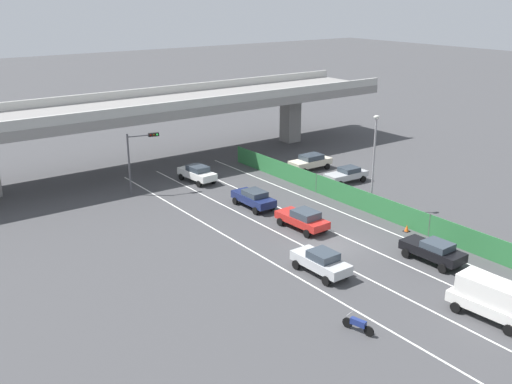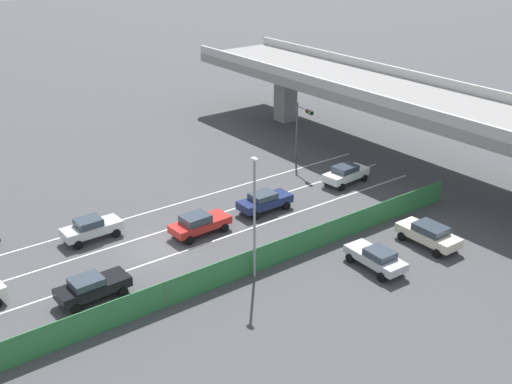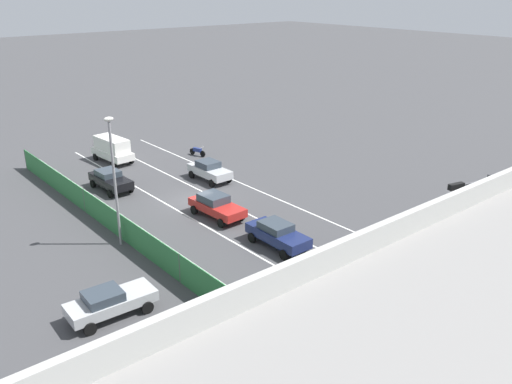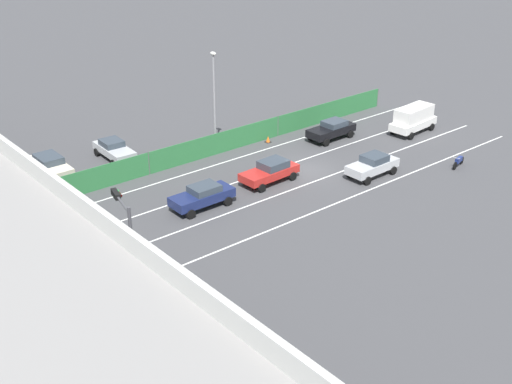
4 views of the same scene
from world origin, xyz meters
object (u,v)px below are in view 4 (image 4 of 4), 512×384
car_sedan_black (332,129)px  car_sedan_navy (203,195)px  traffic_light (126,230)px  traffic_cone (268,139)px  motorcycle (459,161)px  car_sedan_red (270,171)px  car_van_white (414,118)px  parked_wagon_silver (114,149)px  street_lamp (214,94)px  car_hatchback_white (79,239)px  parked_sedan_cream (50,165)px  car_sedan_silver (373,165)px

car_sedan_black → car_sedan_navy: bearing=102.7°
car_sedan_navy → traffic_light: traffic_light is taller
traffic_cone → motorcycle: bearing=-149.4°
car_sedan_red → car_van_white: car_van_white is taller
car_van_white → parked_wagon_silver: car_van_white is taller
parked_wagon_silver → street_lamp: size_ratio=0.54×
car_hatchback_white → parked_sedan_cream: size_ratio=0.98×
car_sedan_navy → car_sedan_red: 6.24m
car_sedan_navy → traffic_light: bearing=124.3°
motorcycle → traffic_cone: bearing=30.6°
car_sedan_red → parked_wagon_silver: 13.05m
car_sedan_navy → car_sedan_red: car_sedan_red is taller
motorcycle → traffic_light: 28.61m
car_van_white → parked_sedan_cream: 30.54m
car_sedan_navy → parked_sedan_cream: (11.48, 5.74, 0.03)m
car_sedan_navy → car_sedan_red: (0.24, -6.23, 0.00)m
car_sedan_navy → traffic_light: 11.46m
parked_wagon_silver → parked_sedan_cream: 5.33m
traffic_cone → parked_wagon_silver: bearing=66.9°
motorcycle → street_lamp: size_ratio=0.23×
car_van_white → traffic_light: size_ratio=0.84×
parked_sedan_cream → car_sedan_silver: bearing=-129.4°
parked_wagon_silver → motorcycle: bearing=-133.0°
car_van_white → traffic_cone: size_ratio=8.73×
street_lamp → car_hatchback_white: bearing=116.0°
motorcycle → car_sedan_silver: bearing=64.3°
car_hatchback_white → motorcycle: 29.17m
car_sedan_red → traffic_light: (-6.45, 15.34, 3.12)m
car_sedan_black → traffic_cone: (2.85, 4.67, -0.63)m
car_sedan_navy → car_sedan_black: bearing=-77.3°
car_hatchback_white → car_sedan_black: 25.44m
motorcycle → parked_wagon_silver: bearing=47.0°
car_hatchback_white → parked_wagon_silver: bearing=-36.7°
car_sedan_silver → street_lamp: size_ratio=0.52×
car_hatchback_white → traffic_cone: bearing=-71.9°
car_sedan_black → motorcycle: car_sedan_black is taller
car_hatchback_white → parked_wagon_silver: (11.69, -8.71, -0.08)m
car_sedan_navy → street_lamp: 10.74m
car_van_white → street_lamp: bearing=65.8°
car_sedan_red → traffic_light: traffic_light is taller
parked_wagon_silver → car_sedan_silver: bearing=-139.1°
traffic_cone → car_van_white: bearing=-118.9°
car_sedan_navy → car_sedan_black: car_sedan_navy is taller
car_sedan_red → motorcycle: 14.87m
car_sedan_silver → traffic_cone: car_sedan_silver is taller
car_hatchback_white → traffic_cone: 21.55m
car_sedan_navy → car_van_white: (0.24, -22.65, 0.41)m
street_lamp → traffic_cone: size_ratio=14.88×
traffic_cone → car_sedan_black: bearing=-121.4°
car_sedan_black → traffic_light: 27.17m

